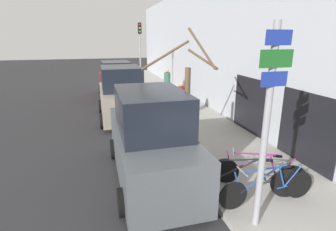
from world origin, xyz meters
name	(u,v)px	position (x,y,z in m)	size (l,w,h in m)	color
ground_plane	(132,127)	(0.00, 11.20, 0.00)	(80.00, 80.00, 0.00)	#28282B
sidewalk_curb	(173,105)	(2.60, 14.00, 0.07)	(3.20, 32.00, 0.15)	#9E9B93
building_facade	(205,46)	(4.35, 13.93, 3.23)	(0.23, 32.00, 6.50)	#B2B7C1
signpost	(267,125)	(1.47, 4.33, 2.19)	(0.60, 0.14, 3.75)	#939399
bicycle_0	(268,188)	(2.07, 4.85, 0.53)	(2.27, 0.44, 0.88)	black
bicycle_1	(245,180)	(1.74, 5.21, 0.56)	(2.43, 0.80, 0.95)	black
bicycle_2	(258,172)	(2.26, 5.50, 0.53)	(1.94, 1.08, 0.89)	black
parked_car_0	(151,140)	(-0.09, 6.84, 1.08)	(1.99, 4.60, 2.41)	#51565B
parked_car_1	(122,96)	(-0.26, 12.55, 1.08)	(2.11, 4.13, 2.42)	gray
parked_car_2	(116,81)	(-0.13, 17.41, 1.01)	(2.20, 4.19, 2.23)	maroon
pedestrian_near	(181,97)	(2.27, 11.53, 1.08)	(0.42, 0.36, 1.61)	#1E2338
pedestrian_far	(167,81)	(2.77, 15.80, 1.14)	(0.43, 0.38, 1.71)	#1E2338
street_tree	(187,100)	(1.29, 7.95, 1.81)	(2.13, 0.78, 3.76)	brown
traffic_light	(140,48)	(1.44, 17.41, 3.03)	(0.20, 0.30, 4.50)	#939399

